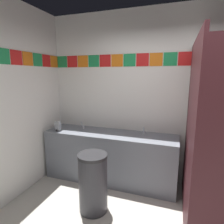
# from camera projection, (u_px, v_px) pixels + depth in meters

# --- Properties ---
(wall_back) EXTENTS (4.26, 0.09, 2.81)m
(wall_back) POSITION_uv_depth(u_px,v_px,m) (175.00, 99.00, 3.02)
(wall_back) COLOR white
(wall_back) RESTS_ON ground_plane
(vanity_counter) EXTENTS (2.18, 0.57, 0.83)m
(vanity_counter) POSITION_uv_depth(u_px,v_px,m) (110.00, 156.00, 3.22)
(vanity_counter) COLOR slate
(vanity_counter) RESTS_ON ground_plane
(faucet_left) EXTENTS (0.04, 0.10, 0.14)m
(faucet_left) POSITION_uv_depth(u_px,v_px,m) (83.00, 126.00, 3.39)
(faucet_left) COLOR silver
(faucet_left) RESTS_ON vanity_counter
(faucet_right) EXTENTS (0.04, 0.10, 0.14)m
(faucet_right) POSITION_uv_depth(u_px,v_px,m) (144.00, 132.00, 3.04)
(faucet_right) COLOR silver
(faucet_right) RESTS_ON vanity_counter
(soap_dispenser) EXTENTS (0.09, 0.09, 0.16)m
(soap_dispenser) POSITION_uv_depth(u_px,v_px,m) (58.00, 126.00, 3.26)
(soap_dispenser) COLOR gray
(soap_dispenser) RESTS_ON vanity_counter
(stall_divider) EXTENTS (0.92, 1.44, 2.19)m
(stall_divider) POSITION_uv_depth(u_px,v_px,m) (209.00, 140.00, 2.01)
(stall_divider) COLOR #471E23
(stall_divider) RESTS_ON ground_plane
(trash_bin) EXTENTS (0.38, 0.38, 0.79)m
(trash_bin) POSITION_uv_depth(u_px,v_px,m) (93.00, 183.00, 2.48)
(trash_bin) COLOR #333338
(trash_bin) RESTS_ON ground_plane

